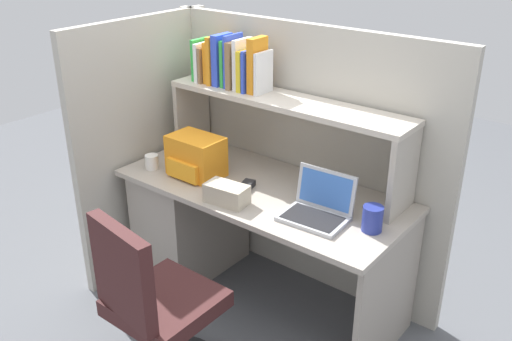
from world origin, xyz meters
name	(u,v)px	position (x,y,z in m)	size (l,w,h in m)	color
ground_plane	(261,298)	(0.00, 0.00, 0.00)	(8.00, 8.00, 0.00)	#595B60
desk	(210,218)	(-0.39, 0.00, 0.40)	(1.60, 0.70, 0.73)	#AAA093
cubicle_partition_rear	(302,158)	(0.00, 0.38, 0.78)	(1.84, 0.05, 1.55)	#B2ADA0
cubicle_partition_left	(147,146)	(-0.85, -0.05, 0.78)	(0.05, 1.06, 1.55)	#B2ADA0
overhead_hutch	(285,116)	(0.00, 0.20, 1.08)	(1.44, 0.28, 0.45)	#B3A99C
reference_books_on_shelf	(231,64)	(-0.37, 0.20, 1.31)	(0.48, 0.18, 0.30)	green
laptop	(318,208)	(0.41, -0.08, 0.78)	(0.32, 0.27, 0.22)	#B7BABF
backpack	(195,157)	(-0.39, -0.10, 0.84)	(0.30, 0.23, 0.23)	orange
computer_mouse	(247,185)	(-0.06, -0.05, 0.75)	(0.06, 0.10, 0.03)	#262628
paper_cup	(152,162)	(-0.65, -0.20, 0.77)	(0.08, 0.08, 0.08)	white
tissue_box	(227,194)	(-0.04, -0.24, 0.78)	(0.22, 0.12, 0.10)	#BFB299
snack_canister	(372,219)	(0.67, -0.04, 0.79)	(0.10, 0.10, 0.12)	navy
office_chair	(157,318)	(0.03, -0.82, 0.39)	(0.52, 0.52, 0.93)	black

